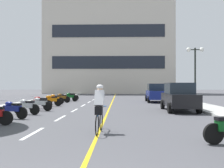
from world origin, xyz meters
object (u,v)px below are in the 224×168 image
at_px(motorcycle_4, 26,106).
at_px(motorcycle_9, 61,98).
at_px(parked_car_mid, 156,93).
at_px(motorcycle_5, 40,104).
at_px(motorcycle_6, 40,102).
at_px(motorcycle_8, 55,99).
at_px(motorcycle_7, 51,100).
at_px(motorcycle_3, 12,109).
at_px(cyclist_rider, 99,107).
at_px(motorcycle_11, 71,96).
at_px(motorcycle_10, 70,97).
at_px(street_lamp_mid, 195,62).
at_px(parked_car_near, 179,97).

xyz_separation_m(motorcycle_4, motorcycle_9, (-0.25, 9.78, 0.00)).
height_order(parked_car_mid, motorcycle_5, parked_car_mid).
distance_m(motorcycle_6, motorcycle_8, 4.26).
bearing_deg(motorcycle_9, motorcycle_7, -88.32).
bearing_deg(parked_car_mid, motorcycle_8, -162.01).
distance_m(motorcycle_3, cyclist_rider, 5.80).
height_order(motorcycle_11, cyclist_rider, cyclist_rider).
relative_size(parked_car_mid, cyclist_rider, 2.40).
relative_size(motorcycle_5, motorcycle_11, 1.00).
xyz_separation_m(motorcycle_9, motorcycle_11, (0.24, 3.36, 0.00)).
bearing_deg(motorcycle_10, motorcycle_9, -103.71).
height_order(motorcycle_4, motorcycle_6, same).
relative_size(street_lamp_mid, motorcycle_7, 2.77).
xyz_separation_m(motorcycle_4, motorcycle_10, (0.20, 11.62, 0.00)).
height_order(motorcycle_4, motorcycle_7, same).
height_order(motorcycle_8, cyclist_rider, cyclist_rider).
height_order(motorcycle_3, motorcycle_6, same).
height_order(motorcycle_5, motorcycle_7, same).
distance_m(motorcycle_4, motorcycle_11, 13.14).
height_order(parked_car_mid, motorcycle_9, parked_car_mid).
relative_size(parked_car_mid, motorcycle_7, 2.52).
relative_size(motorcycle_4, motorcycle_8, 0.99).
xyz_separation_m(motorcycle_3, motorcycle_11, (0.01, 14.98, 0.00)).
xyz_separation_m(parked_car_mid, cyclist_rider, (-4.33, -16.16, -0.03)).
relative_size(street_lamp_mid, motorcycle_8, 2.79).
bearing_deg(motorcycle_7, motorcycle_4, -88.73).
bearing_deg(motorcycle_11, motorcycle_3, -90.05).
height_order(parked_car_near, motorcycle_5, parked_car_near).
distance_m(street_lamp_mid, parked_car_mid, 5.46).
distance_m(motorcycle_5, motorcycle_10, 9.56).
xyz_separation_m(motorcycle_5, motorcycle_8, (-0.50, 5.75, 0.00)).
height_order(motorcycle_3, motorcycle_7, same).
distance_m(motorcycle_11, cyclist_rider, 19.04).
bearing_deg(motorcycle_8, cyclist_rider, -69.27).
bearing_deg(motorcycle_7, cyclist_rider, -66.69).
relative_size(parked_car_near, motorcycle_9, 2.49).
height_order(motorcycle_4, motorcycle_11, same).
xyz_separation_m(parked_car_mid, motorcycle_6, (-9.26, -7.28, -0.44)).
height_order(parked_car_mid, motorcycle_8, parked_car_mid).
height_order(motorcycle_3, motorcycle_4, same).
xyz_separation_m(motorcycle_7, cyclist_rider, (4.72, -10.96, 0.41)).
bearing_deg(motorcycle_10, motorcycle_8, -98.58).
height_order(parked_car_mid, motorcycle_4, parked_car_mid).
xyz_separation_m(parked_car_near, motorcycle_9, (-9.40, 7.62, -0.44)).
bearing_deg(motorcycle_9, motorcycle_4, -88.55).
distance_m(motorcycle_3, motorcycle_4, 1.84).
bearing_deg(motorcycle_4, street_lamp_mid, 30.70).
xyz_separation_m(motorcycle_6, motorcycle_10, (0.53, 8.06, 0.00)).
relative_size(parked_car_near, motorcycle_5, 2.52).
relative_size(parked_car_mid, motorcycle_11, 2.53).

